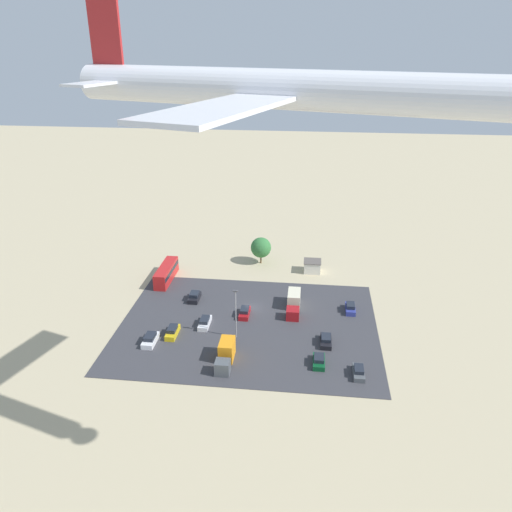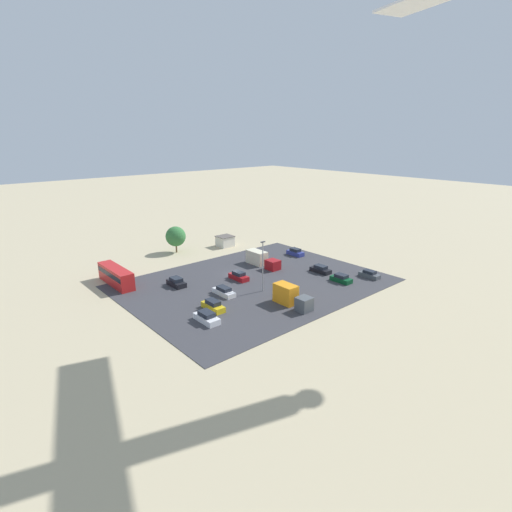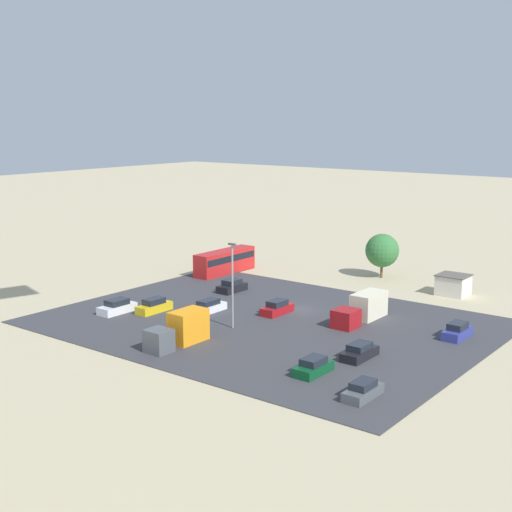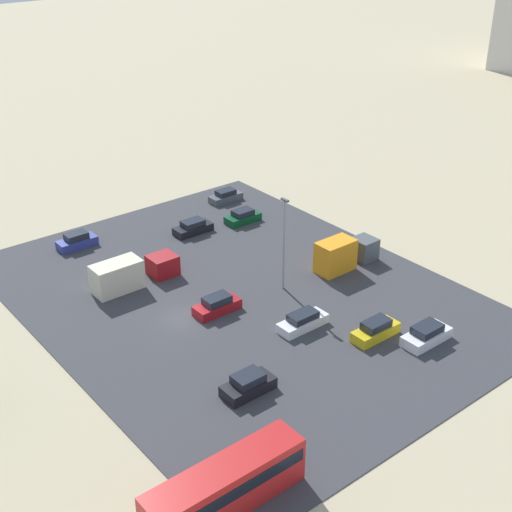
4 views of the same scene
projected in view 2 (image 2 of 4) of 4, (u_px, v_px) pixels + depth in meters
The scene contains 17 objects.
ground_plane at pixel (234, 275), 80.29m from camera, with size 400.00×400.00×0.00m, color tan.
parking_lot_surface at pixel (254, 283), 75.69m from camera, with size 46.85×35.94×0.08m.
shed_building at pixel (225, 241), 100.03m from camera, with size 3.87×3.67×2.66m.
bus at pixel (116, 275), 74.46m from camera, with size 2.60×10.88×3.29m.
parked_car_0 at pixel (239, 276), 77.22m from camera, with size 1.81×4.38×1.60m.
parked_car_1 at pixel (176, 282), 73.98m from camera, with size 1.98×4.18×1.62m.
parked_car_2 at pixel (224, 291), 69.89m from camera, with size 1.77×4.72×1.48m.
parked_car_3 at pixel (207, 317), 59.94m from camera, with size 1.98×4.57×1.60m.
parked_car_4 at pixel (213, 306), 63.96m from camera, with size 1.72×4.53×1.64m.
parked_car_5 at pixel (295, 252), 92.60m from camera, with size 1.79×4.19×1.63m.
parked_car_6 at pixel (321, 269), 81.19m from camera, with size 1.89×4.40×1.48m.
parked_car_7 at pixel (341, 279), 76.05m from camera, with size 1.90×4.13×1.49m.
parked_car_8 at pixel (369, 274), 78.39m from camera, with size 1.72×4.14×1.44m.
parked_truck_0 at pixel (291, 297), 65.53m from camera, with size 2.31×7.23×3.24m.
parked_truck_1 at pixel (261, 259), 85.35m from camera, with size 2.40×8.73×2.89m.
tree_near_shed at pixel (176, 236), 94.18m from camera, with size 4.73×4.73×6.28m.
light_pole_lot_centre at pixel (263, 264), 70.24m from camera, with size 0.90×0.28×9.25m.
Camera 2 is at (46.33, 59.92, 27.26)m, focal length 28.00 mm.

